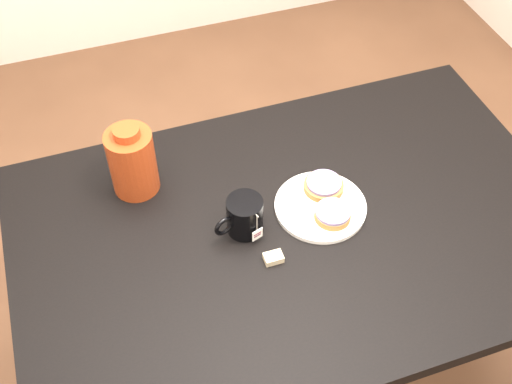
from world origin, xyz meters
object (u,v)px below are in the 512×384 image
at_px(table, 295,245).
at_px(bagel_package, 132,161).
at_px(bagel_back, 324,185).
at_px(bagel_front, 333,214).
at_px(mug, 244,216).
at_px(plate, 320,206).
at_px(teabag_pouch, 273,258).

height_order(table, bagel_package, bagel_package).
distance_m(table, bagel_back, 0.17).
bearing_deg(bagel_front, mug, 167.92).
height_order(plate, mug, mug).
relative_size(plate, teabag_pouch, 5.21).
bearing_deg(bagel_package, bagel_front, -32.13).
distance_m(bagel_front, bagel_package, 0.52).
xyz_separation_m(table, plate, (0.08, 0.03, 0.09)).
distance_m(plate, bagel_package, 0.49).
xyz_separation_m(plate, bagel_front, (0.01, -0.05, 0.02)).
xyz_separation_m(table, bagel_back, (0.11, 0.08, 0.11)).
relative_size(table, bagel_package, 6.84).
bearing_deg(bagel_back, table, -142.69).
xyz_separation_m(table, bagel_package, (-0.35, 0.26, 0.18)).
height_order(bagel_back, teabag_pouch, bagel_back).
relative_size(bagel_front, teabag_pouch, 2.61).
relative_size(bagel_back, mug, 0.74).
relative_size(plate, mug, 1.64).
bearing_deg(mug, table, -32.06).
distance_m(plate, mug, 0.21).
height_order(mug, bagel_package, bagel_package).
xyz_separation_m(table, mug, (-0.13, 0.03, 0.13)).
bearing_deg(teabag_pouch, table, 41.83).
bearing_deg(plate, bagel_front, -76.00).
xyz_separation_m(mug, teabag_pouch, (0.04, -0.11, -0.04)).
bearing_deg(bagel_package, mug, -45.91).
xyz_separation_m(bagel_back, bagel_package, (-0.46, 0.18, 0.07)).
xyz_separation_m(bagel_back, bagel_front, (-0.02, -0.10, 0.00)).
bearing_deg(teabag_pouch, bagel_package, 127.03).
bearing_deg(bagel_package, teabag_pouch, -52.97).
bearing_deg(table, plate, 22.46).
relative_size(bagel_back, bagel_package, 0.52).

